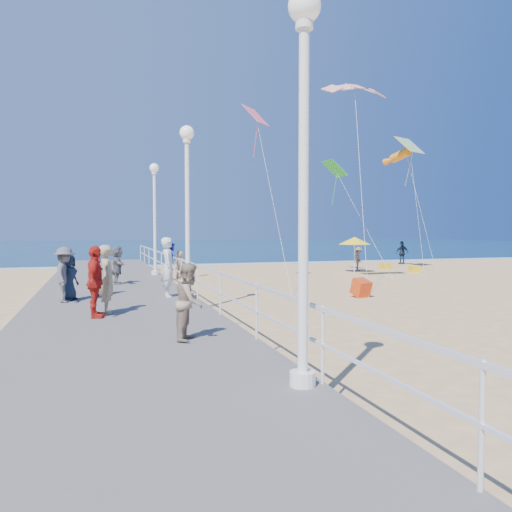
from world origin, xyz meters
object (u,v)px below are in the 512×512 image
object	(u,v)px
woman_holding_toddler	(168,267)
beach_walker_a	(359,259)
spectator_4	(69,277)
beach_walker_c	(180,265)
lamp_post_mid	(187,193)
lamp_post_near	(304,147)
box_kite	(361,289)
beach_walker_b	(402,253)
spectator_2	(65,275)
beach_chair_left	(415,269)
spectator_0	(97,272)
spectator_3	(95,282)
lamp_post_far	(155,207)
spectator_1	(190,302)
beach_chair_right	(386,266)
spectator_5	(117,265)
beach_umbrella	(355,241)
spectator_6	(108,279)
toddler_held	(172,256)

from	to	relation	value
woman_holding_toddler	beach_walker_a	xyz separation A→B (m)	(13.43, 11.65, -0.61)
beach_walker_a	spectator_4	bearing A→B (deg)	162.25
woman_holding_toddler	beach_walker_c	world-z (taller)	woman_holding_toddler
lamp_post_mid	lamp_post_near	bearing A→B (deg)	-90.00
woman_holding_toddler	box_kite	bearing A→B (deg)	-75.52
beach_walker_b	beach_walker_c	size ratio (longest dim) A/B	1.15
spectator_2	beach_chair_left	world-z (taller)	spectator_2
spectator_0	spectator_3	distance (m)	4.27
lamp_post_mid	spectator_2	bearing A→B (deg)	172.18
lamp_post_far	beach_chair_left	distance (m)	15.91
box_kite	spectator_2	bearing A→B (deg)	174.54
spectator_3	lamp_post_far	bearing A→B (deg)	-5.76
lamp_post_near	spectator_1	xyz separation A→B (m)	(-0.96, 3.34, -2.51)
spectator_2	spectator_4	distance (m)	0.46
spectator_0	beach_chair_right	distance (m)	21.13
lamp_post_mid	beach_chair_right	xyz separation A→B (m)	(15.22, 12.93, -3.46)
woman_holding_toddler	beach_chair_left	world-z (taller)	woman_holding_toddler
beach_chair_right	spectator_1	bearing A→B (deg)	-131.04
spectator_1	spectator_5	xyz separation A→B (m)	(-0.94, 10.88, 0.01)
lamp_post_far	beach_walker_b	xyz separation A→B (m)	(19.04, 7.79, -2.81)
spectator_2	box_kite	size ratio (longest dim) A/B	2.76
lamp_post_far	spectator_5	world-z (taller)	lamp_post_far
box_kite	beach_walker_a	bearing A→B (deg)	50.65
beach_chair_right	lamp_post_far	bearing A→B (deg)	-165.51
spectator_0	spectator_1	size ratio (longest dim) A/B	1.04
beach_umbrella	woman_holding_toddler	bearing A→B (deg)	-140.05
beach_walker_a	beach_chair_right	size ratio (longest dim) A/B	2.71
spectator_4	beach_walker_b	size ratio (longest dim) A/B	0.83
spectator_1	spectator_6	world-z (taller)	spectator_6
spectator_0	beach_walker_c	xyz separation A→B (m)	(4.11, 8.78, -0.44)
lamp_post_near	beach_walker_a	xyz separation A→B (m)	(12.94, 21.45, -2.91)
beach_walker_a	beach_chair_left	xyz separation A→B (m)	(2.54, -2.22, -0.55)
toddler_held	beach_walker_a	distance (m)	17.59
spectator_1	box_kite	xyz separation A→B (m)	(7.78, 7.05, -0.85)
beach_walker_a	beach_chair_left	bearing A→B (deg)	-93.98
woman_holding_toddler	beach_chair_right	bearing A→B (deg)	-42.42
spectator_0	box_kite	distance (m)	9.54
spectator_6	beach_umbrella	distance (m)	19.53
spectator_5	spectator_6	distance (m)	7.16
lamp_post_mid	beach_umbrella	bearing A→B (deg)	43.20
spectator_6	beach_umbrella	size ratio (longest dim) A/B	0.83
lamp_post_mid	toddler_held	size ratio (longest dim) A/B	6.07
spectator_6	beach_umbrella	xyz separation A→B (m)	(14.40, 13.17, 0.63)
lamp_post_mid	spectator_3	size ratio (longest dim) A/B	3.01
spectator_3	box_kite	distance (m)	10.36
spectator_3	spectator_4	size ratio (longest dim) A/B	1.25
beach_chair_left	beach_chair_right	world-z (taller)	same
woman_holding_toddler	beach_walker_c	xyz separation A→B (m)	(1.93, 9.72, -0.61)
spectator_3	spectator_6	world-z (taller)	same
spectator_3	box_kite	xyz separation A→B (m)	(9.54, 3.92, -0.98)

